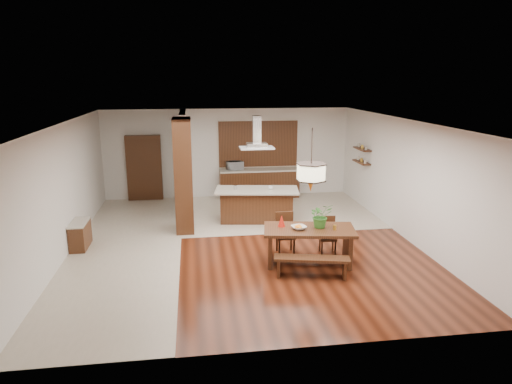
{
  "coord_description": "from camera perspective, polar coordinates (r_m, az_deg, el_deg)",
  "views": [
    {
      "loc": [
        -1.16,
        -10.31,
        3.88
      ],
      "look_at": [
        0.3,
        0.0,
        1.25
      ],
      "focal_mm": 32.0,
      "sensor_mm": 36.0,
      "label": 1
    }
  ],
  "objects": [
    {
      "name": "range_hood",
      "position": [
        12.15,
        0.08,
        7.48
      ],
      "size": [
        0.9,
        0.55,
        0.87
      ],
      "primitive_type": null,
      "color": "silver",
      "rests_on": "room_shell"
    },
    {
      "name": "kitchen_island",
      "position": [
        12.54,
        0.08,
        -1.6
      ],
      "size": [
        2.35,
        1.28,
        0.92
      ],
      "rotation": [
        0.0,
        0.0,
        -0.14
      ],
      "color": "black",
      "rests_on": "ground"
    },
    {
      "name": "tile_hallway",
      "position": [
        11.13,
        -15.85,
        -6.77
      ],
      "size": [
        2.5,
        9.0,
        0.01
      ],
      "primitive_type": "cube",
      "color": "beige",
      "rests_on": "ground"
    },
    {
      "name": "dining_table",
      "position": [
        9.75,
        6.65,
        -5.7
      ],
      "size": [
        2.03,
        1.25,
        0.79
      ],
      "rotation": [
        0.0,
        0.0,
        -0.17
      ],
      "color": "black",
      "rests_on": "ground"
    },
    {
      "name": "island_cup",
      "position": [
        12.34,
        1.83,
        0.54
      ],
      "size": [
        0.13,
        0.13,
        0.1
      ],
      "primitive_type": "imported",
      "rotation": [
        0.0,
        0.0,
        -0.01
      ],
      "color": "silver",
      "rests_on": "kitchen_island"
    },
    {
      "name": "kitchen_window",
      "position": [
        15.08,
        0.26,
        6.05
      ],
      "size": [
        2.6,
        0.08,
        1.5
      ],
      "primitive_type": "cube",
      "color": "#94552C",
      "rests_on": "room_shell"
    },
    {
      "name": "pendant_lantern",
      "position": [
        9.32,
        6.94,
        3.97
      ],
      "size": [
        0.64,
        0.64,
        1.31
      ],
      "primitive_type": null,
      "color": "beige",
      "rests_on": "room_shell"
    },
    {
      "name": "gold_ornament",
      "position": [
        9.65,
        9.82,
        -4.39
      ],
      "size": [
        0.09,
        0.09,
        0.1
      ],
      "primitive_type": "cylinder",
      "rotation": [
        0.0,
        0.0,
        0.31
      ],
      "color": "gold",
      "rests_on": "dining_table"
    },
    {
      "name": "napkin_cone",
      "position": [
        9.72,
        3.21,
        -3.63
      ],
      "size": [
        0.17,
        0.17,
        0.25
      ],
      "primitive_type": "cone",
      "rotation": [
        0.0,
        0.0,
        0.1
      ],
      "color": "red",
      "rests_on": "dining_table"
    },
    {
      "name": "soffit_band",
      "position": [
        10.43,
        -1.65,
        8.69
      ],
      "size": [
        8.0,
        9.0,
        0.02
      ],
      "primitive_type": "cube",
      "color": "#3E1E0F",
      "rests_on": "room_shell"
    },
    {
      "name": "shelf_upper",
      "position": [
        14.01,
        13.14,
        5.26
      ],
      "size": [
        0.26,
        0.9,
        0.04
      ],
      "primitive_type": "cube",
      "color": "black",
      "rests_on": "room_shell"
    },
    {
      "name": "tile_kitchen",
      "position": [
        13.6,
        2.49,
        -2.4
      ],
      "size": [
        5.5,
        4.0,
        0.01
      ],
      "primitive_type": "cube",
      "color": "beige",
      "rests_on": "ground"
    },
    {
      "name": "fruit_bowl",
      "position": [
        9.59,
        5.38,
        -4.45
      ],
      "size": [
        0.37,
        0.37,
        0.07
      ],
      "primitive_type": "imported",
      "rotation": [
        0.0,
        0.0,
        0.26
      ],
      "color": "beige",
      "rests_on": "dining_table"
    },
    {
      "name": "shelf_lower",
      "position": [
        14.08,
        13.05,
        3.65
      ],
      "size": [
        0.26,
        0.9,
        0.04
      ],
      "primitive_type": "cube",
      "color": "black",
      "rests_on": "room_shell"
    },
    {
      "name": "room_shell",
      "position": [
        10.54,
        -1.62,
        4.23
      ],
      "size": [
        9.0,
        9.04,
        2.92
      ],
      "color": "#39160A",
      "rests_on": "ground"
    },
    {
      "name": "partition_pier",
      "position": [
        11.77,
        -9.05,
        2.08
      ],
      "size": [
        0.45,
        1.0,
        2.9
      ],
      "primitive_type": "cube",
      "color": "black",
      "rests_on": "ground"
    },
    {
      "name": "dining_bench",
      "position": [
        9.25,
        6.95,
        -9.31
      ],
      "size": [
        1.53,
        0.65,
        0.42
      ],
      "primitive_type": null,
      "rotation": [
        0.0,
        0.0,
        -0.22
      ],
      "color": "black",
      "rests_on": "ground"
    },
    {
      "name": "partition_stub",
      "position": [
        13.83,
        -8.94,
        3.87
      ],
      "size": [
        0.18,
        2.4,
        2.9
      ],
      "primitive_type": "cube",
      "color": "silver",
      "rests_on": "ground"
    },
    {
      "name": "rear_counter",
      "position": [
        15.06,
        0.4,
        1.1
      ],
      "size": [
        2.6,
        0.62,
        0.95
      ],
      "color": "black",
      "rests_on": "ground"
    },
    {
      "name": "dining_chair_right",
      "position": [
        10.4,
        8.96,
        -5.44
      ],
      "size": [
        0.41,
        0.41,
        0.84
      ],
      "primitive_type": null,
      "rotation": [
        0.0,
        0.0,
        -0.12
      ],
      "color": "black",
      "rests_on": "ground"
    },
    {
      "name": "hallway_doorway",
      "position": [
        15.06,
        -13.79,
        2.92
      ],
      "size": [
        1.1,
        0.2,
        2.1
      ],
      "primitive_type": "cube",
      "color": "black",
      "rests_on": "ground"
    },
    {
      "name": "microwave",
      "position": [
        14.87,
        -2.66,
        3.32
      ],
      "size": [
        0.59,
        0.5,
        0.27
      ],
      "primitive_type": "imported",
      "rotation": [
        0.0,
        0.0,
        0.39
      ],
      "color": "silver",
      "rests_on": "rear_counter"
    },
    {
      "name": "foliage_plant",
      "position": [
        9.69,
        8.08,
        -2.94
      ],
      "size": [
        0.54,
        0.5,
        0.52
      ],
      "primitive_type": "imported",
      "rotation": [
        0.0,
        0.0,
        0.21
      ],
      "color": "#316F25",
      "rests_on": "dining_table"
    },
    {
      "name": "hallway_console",
      "position": [
        11.41,
        -21.12,
        -5.02
      ],
      "size": [
        0.37,
        0.88,
        0.63
      ],
      "primitive_type": "cube",
      "color": "black",
      "rests_on": "ground"
    },
    {
      "name": "dining_chair_left",
      "position": [
        10.3,
        3.71,
        -5.22
      ],
      "size": [
        0.42,
        0.42,
        0.93
      ],
      "primitive_type": null,
      "rotation": [
        0.0,
        0.0,
        -0.02
      ],
      "color": "black",
      "rests_on": "ground"
    }
  ]
}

